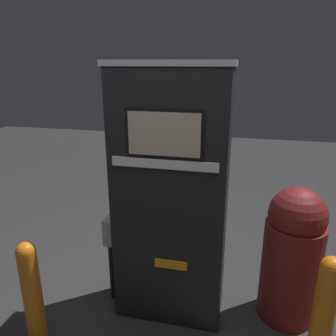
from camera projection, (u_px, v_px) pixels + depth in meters
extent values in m
plane|color=#2D2D30|center=(165.00, 324.00, 2.63)|extent=(14.00, 14.00, 0.00)
cube|color=black|center=(171.00, 253.00, 2.67)|extent=(0.84, 0.43, 1.03)
cube|color=black|center=(171.00, 134.00, 2.36)|extent=(0.84, 0.43, 0.94)
cube|color=#99999E|center=(172.00, 63.00, 2.21)|extent=(0.87, 0.46, 0.04)
cube|color=black|center=(164.00, 134.00, 2.14)|extent=(0.52, 0.01, 0.33)
cube|color=tan|center=(164.00, 134.00, 2.14)|extent=(0.49, 0.01, 0.29)
cube|color=silver|center=(164.00, 164.00, 2.20)|extent=(0.74, 0.02, 0.06)
cube|color=orange|center=(171.00, 264.00, 2.43)|extent=(0.25, 0.02, 0.06)
cube|color=#99999E|center=(112.00, 229.00, 2.63)|extent=(0.09, 0.20, 0.21)
cylinder|color=black|center=(111.00, 272.00, 2.68)|extent=(0.03, 0.03, 0.51)
cylinder|color=orange|center=(33.00, 299.00, 2.33)|extent=(0.14, 0.14, 0.78)
sphere|color=orange|center=(26.00, 252.00, 2.21)|extent=(0.14, 0.14, 0.14)
cylinder|color=maroon|center=(290.00, 271.00, 2.61)|extent=(0.46, 0.46, 0.83)
sphere|color=maroon|center=(297.00, 215.00, 2.46)|extent=(0.43, 0.43, 0.43)
cylinder|color=orange|center=(323.00, 316.00, 2.20)|extent=(0.15, 0.15, 0.76)
sphere|color=orange|center=(332.00, 268.00, 2.08)|extent=(0.15, 0.15, 0.15)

